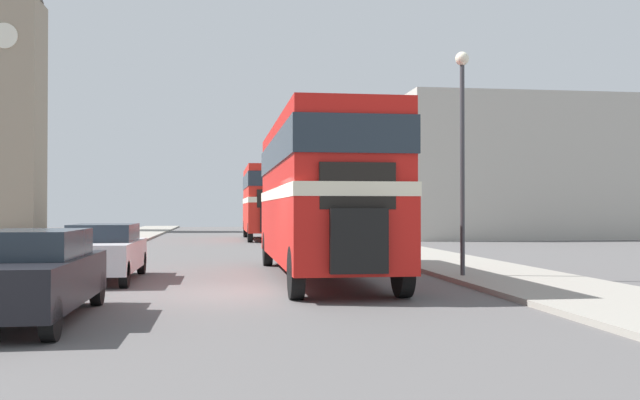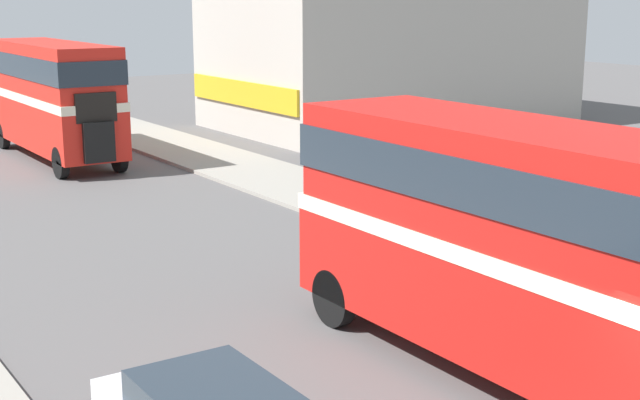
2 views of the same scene
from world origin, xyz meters
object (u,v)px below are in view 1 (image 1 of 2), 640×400
(bus_distant, at_px, (265,197))
(street_lamp, at_px, (462,129))
(car_parked_mid, at_px, (104,251))
(car_parked_near, at_px, (31,274))
(pedestrian_walking, at_px, (383,228))
(church_tower, at_px, (13,57))
(double_decker_bus, at_px, (320,186))

(bus_distant, bearing_deg, street_lamp, -82.01)
(bus_distant, distance_m, car_parked_mid, 25.23)
(car_parked_near, relative_size, pedestrian_walking, 2.80)
(bus_distant, relative_size, pedestrian_walking, 5.65)
(church_tower, bearing_deg, bus_distant, -43.62)
(car_parked_near, bearing_deg, street_lamp, 31.08)
(street_lamp, bearing_deg, church_tower, 117.84)
(car_parked_near, relative_size, street_lamp, 0.80)
(double_decker_bus, xyz_separation_m, pedestrian_walking, (4.09, 10.18, -1.40))
(pedestrian_walking, xyz_separation_m, street_lamp, (-0.46, -11.17, 2.89))
(street_lamp, xyz_separation_m, church_tower, (-23.57, 44.64, 10.68))
(bus_distant, xyz_separation_m, car_parked_near, (-5.78, -31.25, -1.82))
(double_decker_bus, distance_m, street_lamp, 4.05)
(car_parked_near, relative_size, church_tower, 0.16)
(double_decker_bus, distance_m, church_tower, 49.51)
(double_decker_bus, bearing_deg, street_lamp, -15.24)
(street_lamp, bearing_deg, double_decker_bus, 164.76)
(double_decker_bus, relative_size, bus_distant, 1.15)
(double_decker_bus, relative_size, car_parked_mid, 2.39)
(bus_distant, height_order, street_lamp, street_lamp)
(pedestrian_walking, bearing_deg, street_lamp, -92.37)
(double_decker_bus, distance_m, bus_distant, 24.61)
(street_lamp, bearing_deg, pedestrian_walking, 87.63)
(church_tower, bearing_deg, pedestrian_walking, -54.32)
(double_decker_bus, distance_m, car_parked_near, 8.94)
(double_decker_bus, relative_size, street_lamp, 1.86)
(car_parked_near, xyz_separation_m, street_lamp, (9.37, 5.65, 3.18))
(car_parked_near, xyz_separation_m, pedestrian_walking, (9.83, 16.82, 0.29))
(car_parked_near, distance_m, pedestrian_walking, 19.48)
(double_decker_bus, relative_size, church_tower, 0.38)
(car_parked_mid, xyz_separation_m, pedestrian_walking, (9.73, 10.09, 0.30))
(double_decker_bus, bearing_deg, church_tower, 114.56)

